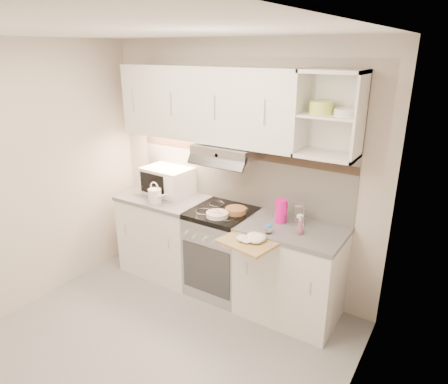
{
  "coord_description": "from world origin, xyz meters",
  "views": [
    {
      "loc": [
        1.95,
        -1.95,
        2.4
      ],
      "look_at": [
        0.12,
        0.95,
        1.16
      ],
      "focal_mm": 32.0,
      "sensor_mm": 36.0,
      "label": 1
    }
  ],
  "objects_px": {
    "microwave": "(168,180)",
    "cutting_board": "(250,241)",
    "watering_can": "(155,195)",
    "glass_jar": "(299,214)",
    "pink_pitcher": "(281,211)",
    "electric_range": "(222,251)",
    "spray_bottle": "(300,226)",
    "plate_stack": "(217,214)"
  },
  "relations": [
    {
      "from": "glass_jar",
      "to": "electric_range",
      "type": "bearing_deg",
      "value": -173.31
    },
    {
      "from": "cutting_board",
      "to": "glass_jar",
      "type": "bearing_deg",
      "value": 74.28
    },
    {
      "from": "watering_can",
      "to": "spray_bottle",
      "type": "height_order",
      "value": "watering_can"
    },
    {
      "from": "plate_stack",
      "to": "pink_pitcher",
      "type": "xyz_separation_m",
      "value": [
        0.56,
        0.2,
        0.09
      ]
    },
    {
      "from": "spray_bottle",
      "to": "glass_jar",
      "type": "bearing_deg",
      "value": 132.52
    },
    {
      "from": "plate_stack",
      "to": "pink_pitcher",
      "type": "height_order",
      "value": "pink_pitcher"
    },
    {
      "from": "electric_range",
      "to": "microwave",
      "type": "xyz_separation_m",
      "value": [
        -0.78,
        0.12,
        0.59
      ]
    },
    {
      "from": "watering_can",
      "to": "glass_jar",
      "type": "distance_m",
      "value": 1.48
    },
    {
      "from": "electric_range",
      "to": "spray_bottle",
      "type": "height_order",
      "value": "spray_bottle"
    },
    {
      "from": "plate_stack",
      "to": "microwave",
      "type": "bearing_deg",
      "value": 162.21
    },
    {
      "from": "electric_range",
      "to": "watering_can",
      "type": "distance_m",
      "value": 0.89
    },
    {
      "from": "plate_stack",
      "to": "glass_jar",
      "type": "bearing_deg",
      "value": 18.08
    },
    {
      "from": "microwave",
      "to": "electric_range",
      "type": "bearing_deg",
      "value": -6.04
    },
    {
      "from": "pink_pitcher",
      "to": "cutting_board",
      "type": "relative_size",
      "value": 0.5
    },
    {
      "from": "pink_pitcher",
      "to": "spray_bottle",
      "type": "xyz_separation_m",
      "value": [
        0.24,
        -0.14,
        -0.03
      ]
    },
    {
      "from": "microwave",
      "to": "cutting_board",
      "type": "relative_size",
      "value": 1.19
    },
    {
      "from": "spray_bottle",
      "to": "cutting_board",
      "type": "relative_size",
      "value": 0.44
    },
    {
      "from": "watering_can",
      "to": "spray_bottle",
      "type": "bearing_deg",
      "value": 8.78
    },
    {
      "from": "electric_range",
      "to": "cutting_board",
      "type": "relative_size",
      "value": 2.04
    },
    {
      "from": "plate_stack",
      "to": "cutting_board",
      "type": "xyz_separation_m",
      "value": [
        0.49,
        -0.24,
        -0.05
      ]
    },
    {
      "from": "plate_stack",
      "to": "spray_bottle",
      "type": "xyz_separation_m",
      "value": [
        0.8,
        0.06,
        0.06
      ]
    },
    {
      "from": "cutting_board",
      "to": "microwave",
      "type": "bearing_deg",
      "value": 169.44
    },
    {
      "from": "pink_pitcher",
      "to": "cutting_board",
      "type": "xyz_separation_m",
      "value": [
        -0.08,
        -0.44,
        -0.14
      ]
    },
    {
      "from": "watering_can",
      "to": "microwave",
      "type": "bearing_deg",
      "value": 110.08
    },
    {
      "from": "microwave",
      "to": "spray_bottle",
      "type": "relative_size",
      "value": 2.69
    },
    {
      "from": "cutting_board",
      "to": "pink_pitcher",
      "type": "bearing_deg",
      "value": 90.7
    },
    {
      "from": "electric_range",
      "to": "watering_can",
      "type": "height_order",
      "value": "watering_can"
    },
    {
      "from": "plate_stack",
      "to": "spray_bottle",
      "type": "bearing_deg",
      "value": 4.5
    },
    {
      "from": "pink_pitcher",
      "to": "cutting_board",
      "type": "height_order",
      "value": "pink_pitcher"
    },
    {
      "from": "plate_stack",
      "to": "cutting_board",
      "type": "distance_m",
      "value": 0.54
    },
    {
      "from": "electric_range",
      "to": "spray_bottle",
      "type": "relative_size",
      "value": 4.62
    },
    {
      "from": "electric_range",
      "to": "cutting_board",
      "type": "height_order",
      "value": "electric_range"
    },
    {
      "from": "microwave",
      "to": "spray_bottle",
      "type": "height_order",
      "value": "microwave"
    },
    {
      "from": "electric_range",
      "to": "cutting_board",
      "type": "bearing_deg",
      "value": -36.13
    },
    {
      "from": "electric_range",
      "to": "spray_bottle",
      "type": "bearing_deg",
      "value": -5.6
    },
    {
      "from": "microwave",
      "to": "pink_pitcher",
      "type": "bearing_deg",
      "value": -0.07
    },
    {
      "from": "plate_stack",
      "to": "electric_range",
      "type": "bearing_deg",
      "value": 104.52
    },
    {
      "from": "electric_range",
      "to": "microwave",
      "type": "relative_size",
      "value": 1.72
    },
    {
      "from": "watering_can",
      "to": "pink_pitcher",
      "type": "xyz_separation_m",
      "value": [
        1.3,
        0.24,
        0.03
      ]
    },
    {
      "from": "glass_jar",
      "to": "spray_bottle",
      "type": "distance_m",
      "value": 0.19
    },
    {
      "from": "watering_can",
      "to": "glass_jar",
      "type": "bearing_deg",
      "value": 15.64
    },
    {
      "from": "electric_range",
      "to": "cutting_board",
      "type": "xyz_separation_m",
      "value": [
        0.53,
        -0.38,
        0.42
      ]
    }
  ]
}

